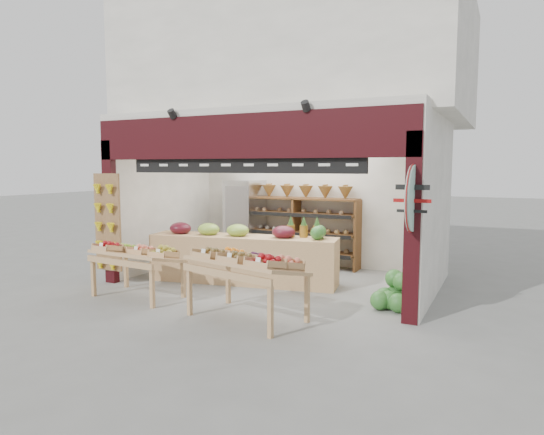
{
  "coord_description": "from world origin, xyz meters",
  "views": [
    {
      "loc": [
        3.9,
        -7.79,
        2.17
      ],
      "look_at": [
        0.19,
        -0.2,
        1.28
      ],
      "focal_mm": 32.0,
      "sensor_mm": 36.0,
      "label": 1
    }
  ],
  "objects_px": {
    "cardboard_stack": "(233,257)",
    "watermelon_pile": "(398,295)",
    "mid_counter": "(242,257)",
    "back_shelving": "(296,214)",
    "refrigerator": "(245,221)",
    "display_table_left": "(136,254)",
    "display_table_right": "(247,262)"
  },
  "relations": [
    {
      "from": "cardboard_stack",
      "to": "watermelon_pile",
      "type": "relative_size",
      "value": 1.35
    },
    {
      "from": "cardboard_stack",
      "to": "mid_counter",
      "type": "height_order",
      "value": "mid_counter"
    },
    {
      "from": "back_shelving",
      "to": "refrigerator",
      "type": "distance_m",
      "value": 1.25
    },
    {
      "from": "cardboard_stack",
      "to": "mid_counter",
      "type": "relative_size",
      "value": 0.3
    },
    {
      "from": "refrigerator",
      "to": "mid_counter",
      "type": "xyz_separation_m",
      "value": [
        0.97,
        -1.83,
        -0.45
      ]
    },
    {
      "from": "back_shelving",
      "to": "cardboard_stack",
      "type": "relative_size",
      "value": 2.66
    },
    {
      "from": "mid_counter",
      "to": "display_table_left",
      "type": "xyz_separation_m",
      "value": [
        -1.16,
        -1.59,
        0.23
      ]
    },
    {
      "from": "back_shelving",
      "to": "cardboard_stack",
      "type": "bearing_deg",
      "value": -138.37
    },
    {
      "from": "cardboard_stack",
      "to": "display_table_left",
      "type": "relative_size",
      "value": 0.69
    },
    {
      "from": "back_shelving",
      "to": "cardboard_stack",
      "type": "xyz_separation_m",
      "value": [
        -1.07,
        -0.95,
        -0.88
      ]
    },
    {
      "from": "back_shelving",
      "to": "refrigerator",
      "type": "relative_size",
      "value": 1.52
    },
    {
      "from": "back_shelving",
      "to": "cardboard_stack",
      "type": "distance_m",
      "value": 1.68
    },
    {
      "from": "back_shelving",
      "to": "watermelon_pile",
      "type": "height_order",
      "value": "back_shelving"
    },
    {
      "from": "display_table_left",
      "to": "back_shelving",
      "type": "bearing_deg",
      "value": 68.27
    },
    {
      "from": "display_table_left",
      "to": "watermelon_pile",
      "type": "height_order",
      "value": "display_table_left"
    },
    {
      "from": "display_table_right",
      "to": "watermelon_pile",
      "type": "distance_m",
      "value": 2.44
    },
    {
      "from": "watermelon_pile",
      "to": "display_table_right",
      "type": "bearing_deg",
      "value": -141.31
    },
    {
      "from": "display_table_left",
      "to": "watermelon_pile",
      "type": "xyz_separation_m",
      "value": [
        4.14,
        1.19,
        -0.52
      ]
    },
    {
      "from": "display_table_right",
      "to": "watermelon_pile",
      "type": "relative_size",
      "value": 2.3
    },
    {
      "from": "display_table_right",
      "to": "watermelon_pile",
      "type": "xyz_separation_m",
      "value": [
        1.84,
        1.47,
        -0.63
      ]
    },
    {
      "from": "watermelon_pile",
      "to": "cardboard_stack",
      "type": "bearing_deg",
      "value": 159.58
    },
    {
      "from": "watermelon_pile",
      "to": "refrigerator",
      "type": "bearing_deg",
      "value": 150.51
    },
    {
      "from": "cardboard_stack",
      "to": "display_table_left",
      "type": "distance_m",
      "value": 2.66
    },
    {
      "from": "back_shelving",
      "to": "display_table_left",
      "type": "xyz_separation_m",
      "value": [
        -1.42,
        -3.55,
        -0.42
      ]
    },
    {
      "from": "display_table_left",
      "to": "display_table_right",
      "type": "distance_m",
      "value": 2.32
    },
    {
      "from": "refrigerator",
      "to": "display_table_left",
      "type": "relative_size",
      "value": 1.21
    },
    {
      "from": "refrigerator",
      "to": "watermelon_pile",
      "type": "height_order",
      "value": "refrigerator"
    },
    {
      "from": "refrigerator",
      "to": "watermelon_pile",
      "type": "distance_m",
      "value": 4.6
    },
    {
      "from": "mid_counter",
      "to": "display_table_left",
      "type": "relative_size",
      "value": 2.34
    },
    {
      "from": "refrigerator",
      "to": "mid_counter",
      "type": "height_order",
      "value": "refrigerator"
    },
    {
      "from": "cardboard_stack",
      "to": "refrigerator",
      "type": "bearing_deg",
      "value": 100.64
    },
    {
      "from": "display_table_left",
      "to": "mid_counter",
      "type": "bearing_deg",
      "value": 53.93
    }
  ]
}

